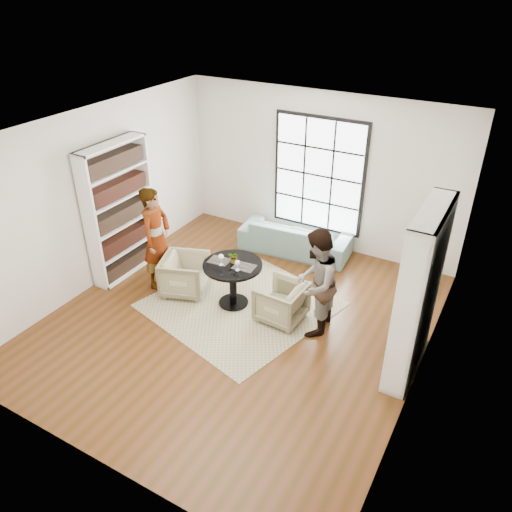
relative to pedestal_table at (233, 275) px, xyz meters
The scene contains 16 objects.
ground 0.72m from the pedestal_table, 48.50° to the right, with size 6.00×6.00×0.00m, color #5B2E15.
room_shell 0.79m from the pedestal_table, 32.01° to the left, with size 6.00×6.01×6.00m.
rug 0.56m from the pedestal_table, 14.72° to the left, with size 2.59×2.59×0.01m, color tan.
pedestal_table is the anchor object (origin of this frame).
sofa 2.12m from the pedestal_table, 86.75° to the left, with size 2.12×0.83×0.62m, color slate.
armchair_left 0.92m from the pedestal_table, behind, with size 0.73×0.75×0.68m, color tan.
armchair_right 0.90m from the pedestal_table, ahead, with size 0.69×0.71×0.64m, color #C5C18D.
person_left 1.49m from the pedestal_table, behind, with size 0.66×0.43×1.80m, color gray.
person_right 1.45m from the pedestal_table, ahead, with size 0.83×0.64×1.70m, color gray.
placemat_left 0.32m from the pedestal_table, behind, with size 0.34×0.26×0.01m, color black.
placemat_right 0.30m from the pedestal_table, ahead, with size 0.34×0.26×0.01m, color black.
cutlery_left 0.32m from the pedestal_table, behind, with size 0.14×0.22×0.01m, color silver, non-canonical shape.
cutlery_right 0.30m from the pedestal_table, ahead, with size 0.14×0.22×0.01m, color silver, non-canonical shape.
wine_glass_left 0.39m from the pedestal_table, 143.85° to the right, with size 0.09×0.09×0.20m.
wine_glass_right 0.39m from the pedestal_table, 35.22° to the right, with size 0.08×0.08×0.18m.
flower_centerpiece 0.31m from the pedestal_table, 93.16° to the left, with size 0.18×0.15×0.20m, color gray.
Camera 1 is at (3.34, -5.36, 4.87)m, focal length 35.00 mm.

